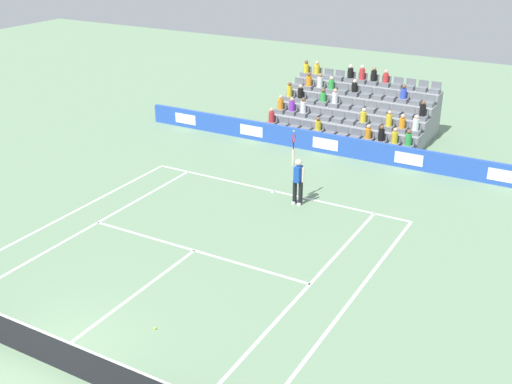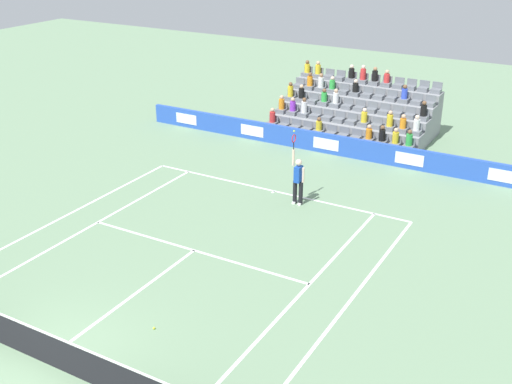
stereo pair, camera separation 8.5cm
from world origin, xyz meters
The scene contains 14 objects.
ground_plane centered at (0.00, 0.00, 0.00)m, with size 80.00×80.00×0.00m, color gray.
line_baseline centered at (0.00, -11.89, 0.00)m, with size 10.97×0.10×0.01m, color white.
line_service centered at (0.00, -6.40, 0.00)m, with size 8.23×0.10×0.01m, color white.
line_centre_service centered at (0.00, -3.20, 0.00)m, with size 0.10×6.40×0.01m, color white.
line_singles_sideline_left centered at (4.12, -5.95, 0.00)m, with size 0.10×11.89×0.01m, color white.
line_singles_sideline_right centered at (-4.12, -5.95, 0.00)m, with size 0.10×11.89×0.01m, color white.
line_doubles_sideline_left centered at (5.49, -5.95, 0.00)m, with size 0.10×11.89×0.01m, color white.
line_doubles_sideline_right centered at (-5.49, -5.95, 0.00)m, with size 0.10×11.89×0.01m, color white.
line_centre_mark centered at (0.00, -11.79, 0.00)m, with size 0.10×0.20×0.01m, color white.
sponsor_barrier centered at (0.00, -16.88, 0.45)m, with size 19.21×0.22×0.91m.
tennis_net centered at (0.00, 0.00, 0.49)m, with size 11.97×0.10×1.07m.
tennis_player centered at (-1.29, -11.29, 0.99)m, with size 0.53×0.36×2.85m.
stadium_stand centered at (0.01, -20.44, 0.83)m, with size 7.44×4.75×3.03m.
loose_tennis_ball centered at (-1.52, -2.39, 0.03)m, with size 0.07×0.07×0.07m, color #D1E533.
Camera 2 is at (-10.68, 8.25, 10.01)m, focal length 44.61 mm.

